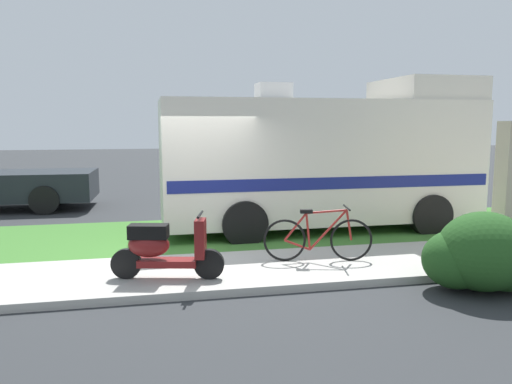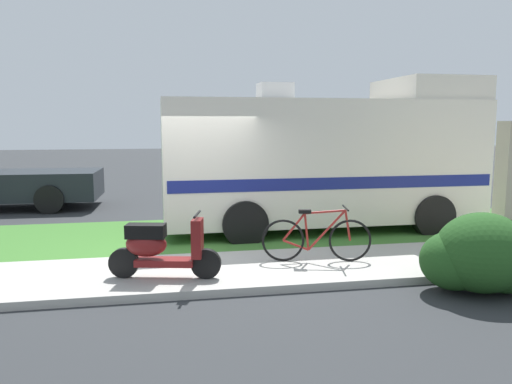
% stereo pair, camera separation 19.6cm
% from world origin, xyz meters
% --- Properties ---
extents(ground_plane, '(80.00, 80.00, 0.00)m').
position_xyz_m(ground_plane, '(0.00, 0.00, 0.00)').
color(ground_plane, '#2D3033').
extents(sidewalk, '(24.00, 2.00, 0.12)m').
position_xyz_m(sidewalk, '(0.00, -1.20, 0.06)').
color(sidewalk, '#ADAAA3').
rests_on(sidewalk, ground).
extents(grass_strip, '(24.00, 3.40, 0.08)m').
position_xyz_m(grass_strip, '(0.00, 1.50, 0.04)').
color(grass_strip, '#3D752D').
rests_on(grass_strip, ground).
extents(motorhome_rv, '(6.85, 2.57, 3.35)m').
position_xyz_m(motorhome_rv, '(3.01, 1.74, 1.59)').
color(motorhome_rv, silver).
rests_on(motorhome_rv, ground).
extents(scooter, '(1.63, 0.63, 0.97)m').
position_xyz_m(scooter, '(-0.57, -1.52, 0.58)').
color(scooter, black).
rests_on(scooter, ground).
extents(bicycle, '(1.77, 0.54, 0.90)m').
position_xyz_m(bicycle, '(1.94, -1.10, 0.51)').
color(bicycle, black).
rests_on(bicycle, ground).
extents(bush_by_porch, '(1.58, 1.18, 1.12)m').
position_xyz_m(bush_by_porch, '(3.80, -2.69, 0.53)').
color(bush_by_porch, '#23511E').
rests_on(bush_by_porch, ground).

